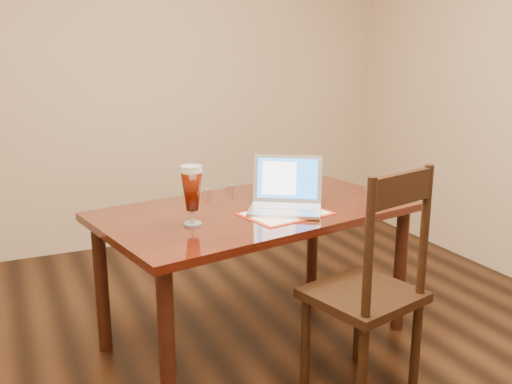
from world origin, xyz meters
name	(u,v)px	position (x,y,z in m)	size (l,w,h in m)	color
dining_table	(256,223)	(0.26, 0.64, 0.67)	(1.74, 1.19, 1.04)	#4C170A
dining_chair	(370,290)	(0.53, -0.01, 0.51)	(0.55, 0.53, 1.08)	black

